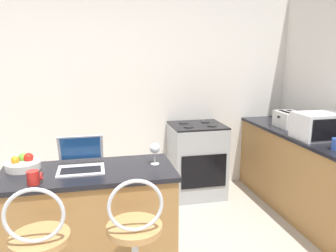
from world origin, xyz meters
name	(u,v)px	position (x,y,z in m)	size (l,w,h in m)	color
wall_back	(113,90)	(0.00, 2.27, 1.30)	(12.00, 0.06, 2.60)	silver
breakfast_bar	(91,226)	(-0.29, 0.60, 0.45)	(1.26, 0.58, 0.90)	#9E703D
counter_right	(327,186)	(1.98, 0.87, 0.45)	(0.60, 2.77, 0.90)	#9E703D
laptop	(81,160)	(-0.34, 0.66, 0.96)	(0.33, 0.31, 0.24)	silver
microwave	(321,126)	(1.97, 1.03, 1.03)	(0.51, 0.34, 0.26)	silver
toaster	(288,119)	(1.95, 1.57, 0.99)	(0.26, 0.30, 0.19)	silver
stove_range	(197,160)	(0.97, 1.94, 0.45)	(0.63, 0.58, 0.91)	#9EA3A8
mug_red	(34,177)	(-0.63, 0.41, 0.94)	(0.10, 0.08, 0.09)	red
wine_glass_short	(155,149)	(0.21, 0.63, 1.02)	(0.08, 0.08, 0.17)	silver
fruit_bowl	(23,164)	(-0.76, 0.74, 0.93)	(0.25, 0.25, 0.11)	silver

